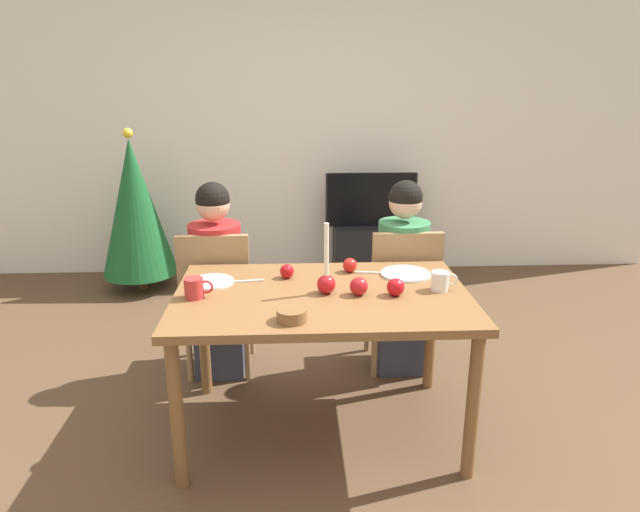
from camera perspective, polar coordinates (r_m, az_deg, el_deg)
ground_plane at (r=3.07m, az=0.19°, el=-16.84°), size 7.68×7.68×0.00m
back_wall at (r=5.15m, az=-1.32°, el=12.72°), size 6.40×0.10×2.60m
dining_table at (r=2.75m, az=0.20°, el=-5.30°), size 1.40×0.90×0.75m
chair_left at (r=3.40m, az=-10.22°, el=-3.83°), size 0.40×0.40×0.90m
chair_right at (r=3.43m, az=8.24°, el=-3.53°), size 0.40×0.40×0.90m
person_left_child at (r=3.41m, az=-10.21°, el=-2.73°), size 0.30×0.30×1.17m
person_right_child at (r=3.44m, az=8.18°, el=-2.44°), size 0.30×0.30×1.17m
tv_stand at (r=5.10m, az=4.98°, el=0.46°), size 0.64×0.40×0.48m
tv at (r=4.98m, az=5.12°, el=5.63°), size 0.79×0.05×0.46m
christmas_tree at (r=4.93m, az=-17.99°, el=4.60°), size 0.61×0.61×1.34m
candle_centerpiece at (r=2.69m, az=0.63°, el=-2.35°), size 0.09×0.09×0.34m
plate_left at (r=2.89m, az=-10.81°, el=-2.55°), size 0.22×0.22×0.01m
plate_right at (r=2.99m, az=8.55°, el=-1.76°), size 0.26×0.26×0.01m
mug_left at (r=2.70m, az=-12.41°, el=-3.14°), size 0.13×0.09×0.10m
mug_right at (r=2.79m, az=11.97°, el=-2.46°), size 0.13×0.08×0.09m
fork_left at (r=2.88m, az=-7.47°, el=-2.51°), size 0.18×0.04×0.01m
fork_right at (r=2.99m, az=5.23°, el=-1.67°), size 0.18×0.04×0.01m
bowl_walnuts at (r=2.41m, az=-2.84°, el=-5.92°), size 0.13×0.13×0.05m
apple_near_candle at (r=2.69m, az=7.56°, el=-3.10°), size 0.08×0.08×0.08m
apple_by_left_plate at (r=2.99m, az=3.00°, el=-0.92°), size 0.08×0.08×0.08m
apple_by_right_mug at (r=2.91m, az=-3.32°, el=-1.53°), size 0.07×0.07×0.07m
apple_far_edge at (r=2.68m, az=3.90°, el=-3.04°), size 0.09×0.09×0.09m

